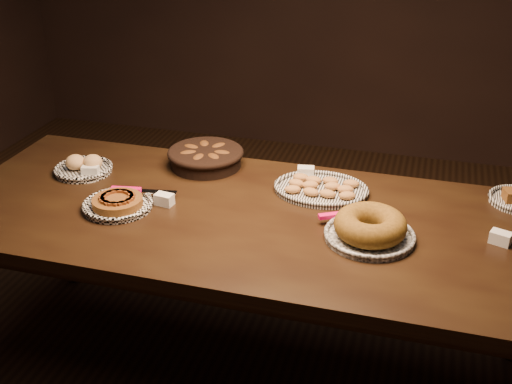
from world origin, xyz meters
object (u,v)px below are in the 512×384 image
(madeleine_platter, at_px, (321,188))
(apple_tart_plate, at_px, (118,203))
(buffet_table, at_px, (252,231))
(bundt_cake_plate, at_px, (370,228))

(madeleine_platter, bearing_deg, apple_tart_plate, -163.46)
(buffet_table, relative_size, madeleine_platter, 6.35)
(apple_tart_plate, bearing_deg, bundt_cake_plate, -1.52)
(buffet_table, xyz_separation_m, madeleine_platter, (0.21, 0.26, 0.09))
(bundt_cake_plate, bearing_deg, madeleine_platter, 108.46)
(madeleine_platter, height_order, bundt_cake_plate, bundt_cake_plate)
(bundt_cake_plate, bearing_deg, apple_tart_plate, 164.02)
(apple_tart_plate, bearing_deg, madeleine_platter, 22.04)
(madeleine_platter, distance_m, bundt_cake_plate, 0.39)
(madeleine_platter, bearing_deg, bundt_cake_plate, -62.58)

